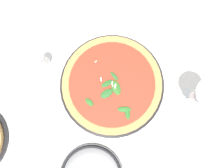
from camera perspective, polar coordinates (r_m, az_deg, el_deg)
ground_plane at (r=0.69m, az=1.62°, el=-1.97°), size 6.00×6.00×0.00m
pizza_arugula_main at (r=0.67m, az=0.00°, el=-0.18°), size 0.32×0.32×0.05m
wine_glass at (r=0.60m, az=22.64°, el=-2.83°), size 0.08×0.08×0.18m
shaker_pepper at (r=0.70m, az=-17.68°, el=6.10°), size 0.03×0.03×0.07m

